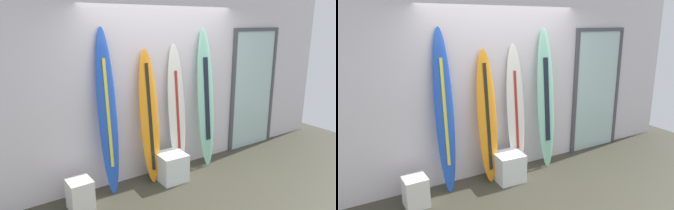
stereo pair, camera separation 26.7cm
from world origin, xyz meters
TOP-DOWN VIEW (x-y plane):
  - ground at (0.00, 0.00)m, footprint 8.00×8.00m
  - wall_back at (0.00, 1.30)m, footprint 7.20×0.20m
  - surfboard_cobalt at (-0.97, 1.04)m, footprint 0.27×0.29m
  - surfboard_sunset at (-0.36, 1.02)m, footprint 0.30×0.30m
  - surfboard_ivory at (0.15, 1.06)m, footprint 0.30×0.26m
  - surfboard_seafoam at (0.67, 1.02)m, footprint 0.32×0.32m
  - display_block_left at (-0.11, 0.83)m, footprint 0.41×0.41m
  - display_block_center at (-1.47, 0.83)m, footprint 0.29×0.29m
  - glass_door at (1.93, 1.18)m, footprint 1.09×0.06m

SIDE VIEW (x-z plane):
  - ground at x=0.00m, z-range -0.04..0.00m
  - display_block_center at x=-1.47m, z-range 0.00..0.39m
  - display_block_left at x=-0.11m, z-range 0.00..0.42m
  - surfboard_sunset at x=-0.36m, z-range -0.02..1.91m
  - surfboard_ivory at x=0.15m, z-range -0.02..1.96m
  - surfboard_seafoam at x=0.67m, z-range -0.01..2.18m
  - surfboard_cobalt at x=-0.97m, z-range -0.02..2.20m
  - glass_door at x=1.93m, z-range 0.03..2.21m
  - wall_back at x=0.00m, z-range 0.00..2.80m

